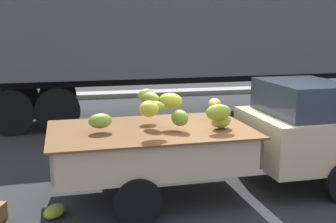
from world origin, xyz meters
The scene contains 5 objects.
ground centered at (0.00, 0.00, 0.00)m, with size 220.00×220.00×0.00m, color #28282B.
curb_strip centered at (0.00, 9.63, 0.08)m, with size 80.00×0.80×0.16m, color gray.
pickup_truck centered at (0.72, 0.24, 0.89)m, with size 5.27×1.94×1.70m.
semi_trailer centered at (0.64, 5.95, 2.54)m, with size 12.07×2.93×3.95m.
fallen_banana_bunch_near_tailgate centered at (-2.77, -0.18, 0.08)m, with size 0.39×0.25×0.16m, color olive.
Camera 1 is at (-2.42, -5.82, 2.59)m, focal length 45.56 mm.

